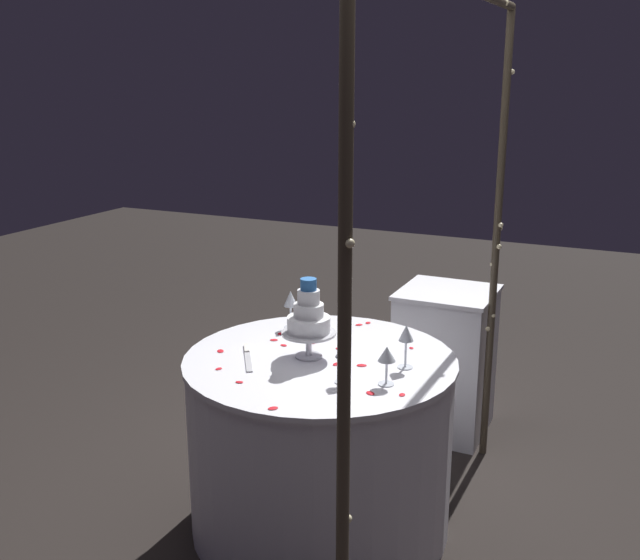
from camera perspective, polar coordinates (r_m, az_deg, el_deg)
ground_plane at (r=3.34m, az=0.00°, el=-18.22°), size 12.00×12.00×0.00m
decorative_arch at (r=2.65m, az=9.74°, el=5.29°), size 1.87×0.06×2.16m
main_table at (r=3.15m, az=0.00°, el=-12.46°), size 1.11×1.11×0.76m
side_table at (r=4.01m, az=9.61°, el=-6.17°), size 0.48×0.48×0.78m
tiered_cake at (r=2.94m, az=-0.89°, el=-3.00°), size 0.22×0.22×0.33m
wine_glass_0 at (r=2.71m, az=1.79°, el=-5.68°), size 0.06×0.06×0.15m
wine_glass_1 at (r=2.71m, az=5.18°, el=-5.86°), size 0.07×0.07×0.15m
wine_glass_2 at (r=2.86m, az=6.67°, el=-4.30°), size 0.06×0.06×0.17m
wine_glass_3 at (r=3.30m, az=-2.29°, el=-1.58°), size 0.06×0.06×0.17m
cake_knife at (r=3.01m, az=-5.61°, el=-5.85°), size 0.26×0.18×0.01m
rose_petal_0 at (r=2.67m, az=6.36°, el=-8.80°), size 0.03×0.03×0.00m
rose_petal_1 at (r=3.18m, az=-3.58°, el=-4.64°), size 0.04×0.04×0.00m
rose_petal_2 at (r=2.90m, az=-7.83°, el=-6.80°), size 0.03×0.03×0.00m
rose_petal_3 at (r=3.08m, az=1.41°, el=-5.33°), size 0.03×0.03×0.00m
rose_petal_4 at (r=2.77m, az=-6.25°, el=-7.84°), size 0.03×0.03×0.00m
rose_petal_5 at (r=3.43m, az=-1.55°, el=-3.15°), size 0.03×0.03×0.00m
rose_petal_6 at (r=3.11m, az=7.07°, el=-5.23°), size 0.03×0.03×0.00m
rose_petal_7 at (r=3.12m, az=-2.83°, el=-5.05°), size 0.03×0.03×0.00m
rose_petal_8 at (r=3.08m, az=-7.70°, el=-5.45°), size 0.05×0.04×0.00m
rose_petal_9 at (r=3.37m, az=3.03°, el=-3.47°), size 0.04×0.04×0.00m
rose_petal_10 at (r=3.26m, az=-3.06°, el=-4.15°), size 0.03×0.03×0.00m
rose_petal_11 at (r=3.40m, az=3.73°, el=-3.31°), size 0.03×0.02×0.00m
rose_petal_12 at (r=2.56m, az=-3.65°, el=-9.85°), size 0.04×0.04×0.00m
rose_petal_13 at (r=2.92m, az=1.29°, el=-6.51°), size 0.04×0.03×0.00m
rose_petal_14 at (r=3.15m, az=-0.68°, el=-4.85°), size 0.03×0.04×0.00m
rose_petal_15 at (r=2.67m, az=3.91°, el=-8.71°), size 0.04×0.05×0.00m
rose_petal_16 at (r=2.91m, az=3.23°, el=-6.59°), size 0.04×0.05×0.00m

